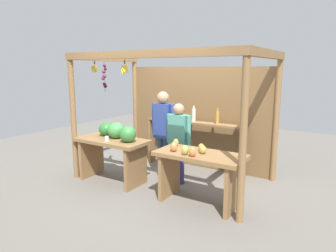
% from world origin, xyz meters
% --- Properties ---
extents(ground_plane, '(12.00, 12.00, 0.00)m').
position_xyz_m(ground_plane, '(0.00, 0.00, 0.00)').
color(ground_plane, slate).
rests_on(ground_plane, ground).
extents(market_stall, '(3.32, 1.93, 2.31)m').
position_xyz_m(market_stall, '(-0.01, 0.43, 1.34)').
color(market_stall, olive).
rests_on(market_stall, ground).
extents(fruit_counter_left, '(1.35, 0.64, 1.08)m').
position_xyz_m(fruit_counter_left, '(-0.86, -0.65, 0.72)').
color(fruit_counter_left, olive).
rests_on(fruit_counter_left, ground).
extents(fruit_counter_right, '(1.35, 0.64, 0.94)m').
position_xyz_m(fruit_counter_right, '(0.87, -0.69, 0.59)').
color(fruit_counter_right, olive).
rests_on(fruit_counter_right, ground).
extents(bottle_shelf_unit, '(2.13, 0.22, 1.34)m').
position_xyz_m(bottle_shelf_unit, '(0.07, 0.68, 0.79)').
color(bottle_shelf_unit, olive).
rests_on(bottle_shelf_unit, ground).
extents(vendor_man, '(0.48, 0.22, 1.63)m').
position_xyz_m(vendor_man, '(-0.22, -0.01, 0.98)').
color(vendor_man, '#364D74').
rests_on(vendor_man, ground).
extents(vendor_woman, '(0.48, 0.20, 1.45)m').
position_xyz_m(vendor_woman, '(0.19, -0.13, 0.86)').
color(vendor_woman, '#3B317F').
rests_on(vendor_woman, ground).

